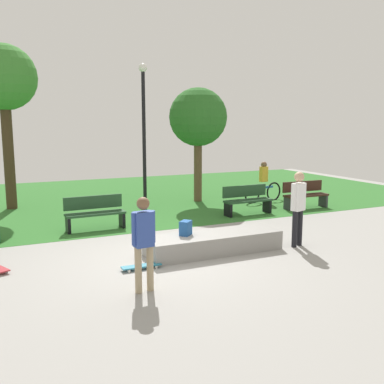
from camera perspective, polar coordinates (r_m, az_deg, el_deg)
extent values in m
plane|color=gray|center=(9.29, -3.41, -8.91)|extent=(28.00, 28.00, 0.00)
cube|color=#2D6B28|center=(17.00, -13.44, -0.88)|extent=(26.60, 11.58, 0.01)
cube|color=gray|center=(9.75, 2.88, -6.71)|extent=(3.08, 0.93, 0.43)
cube|color=#1E4C8C|center=(9.50, -0.85, -4.79)|extent=(0.34, 0.34, 0.32)
cylinder|color=tan|center=(7.48, -7.11, -10.22)|extent=(0.12, 0.12, 0.80)
cylinder|color=tan|center=(7.56, -5.56, -9.97)|extent=(0.12, 0.12, 0.80)
cube|color=#2D4799|center=(7.32, -6.43, -4.90)|extent=(0.34, 0.23, 0.60)
cylinder|color=#2D4799|center=(7.25, -7.66, -4.87)|extent=(0.09, 0.09, 0.55)
cylinder|color=#2D4799|center=(7.39, -5.23, -4.56)|extent=(0.09, 0.09, 0.55)
sphere|color=brown|center=(7.23, -6.49, -1.52)|extent=(0.22, 0.22, 0.22)
cylinder|color=black|center=(10.35, 13.41, -4.80)|extent=(0.12, 0.12, 0.86)
cylinder|color=black|center=(10.53, 14.08, -4.59)|extent=(0.12, 0.12, 0.86)
cube|color=white|center=(10.29, 13.90, -0.63)|extent=(0.37, 0.29, 0.64)
cylinder|color=white|center=(10.14, 13.38, -0.60)|extent=(0.09, 0.09, 0.59)
cylinder|color=white|center=(10.43, 14.42, -0.38)|extent=(0.09, 0.09, 0.59)
sphere|color=tan|center=(10.22, 14.00, 1.96)|extent=(0.23, 0.23, 0.23)
cube|color=teal|center=(8.73, -6.70, -9.67)|extent=(0.80, 0.20, 0.02)
cylinder|color=silver|center=(8.60, -8.33, -10.29)|extent=(0.06, 0.03, 0.06)
cylinder|color=silver|center=(8.74, -8.63, -9.97)|extent=(0.06, 0.03, 0.06)
cylinder|color=silver|center=(8.76, -4.76, -9.86)|extent=(0.06, 0.03, 0.06)
cylinder|color=silver|center=(8.90, -5.12, -9.55)|extent=(0.06, 0.03, 0.06)
cylinder|color=silver|center=(9.23, -23.30, -9.59)|extent=(0.05, 0.06, 0.06)
cube|color=#1E4223|center=(13.74, 7.44, -1.14)|extent=(1.61, 0.49, 0.06)
cube|color=#1E4223|center=(13.87, 6.96, 0.14)|extent=(1.60, 0.11, 0.36)
cube|color=black|center=(14.20, 9.89, -1.79)|extent=(0.09, 0.40, 0.45)
cube|color=black|center=(13.39, 4.80, -2.34)|extent=(0.09, 0.40, 0.45)
cube|color=#1E4223|center=(11.95, -12.64, -2.82)|extent=(1.61, 0.49, 0.06)
cube|color=#1E4223|center=(12.11, -12.94, -1.32)|extent=(1.60, 0.11, 0.36)
cube|color=black|center=(12.18, -9.24, -3.57)|extent=(0.09, 0.40, 0.45)
cube|color=black|center=(11.85, -16.07, -4.16)|extent=(0.09, 0.40, 0.45)
cube|color=#331E14|center=(15.13, 14.86, -0.43)|extent=(1.61, 0.47, 0.06)
cube|color=#331E14|center=(15.26, 14.40, 0.73)|extent=(1.60, 0.09, 0.36)
cube|color=#2D2D33|center=(15.63, 16.95, -1.06)|extent=(0.09, 0.40, 0.45)
cube|color=#2D2D33|center=(14.73, 12.57, -1.48)|extent=(0.09, 0.40, 0.45)
cylinder|color=brown|center=(15.91, 0.79, 3.16)|extent=(0.30, 0.30, 2.46)
sphere|color=#286623|center=(15.83, 0.80, 9.89)|extent=(2.11, 2.11, 2.11)
cylinder|color=#42301E|center=(15.65, -23.09, 4.64)|extent=(0.35, 0.35, 3.71)
sphere|color=#387F2D|center=(15.69, -23.67, 13.75)|extent=(2.14, 2.14, 2.14)
cylinder|color=black|center=(14.53, -6.35, 6.64)|extent=(0.12, 0.12, 4.53)
sphere|color=silver|center=(14.63, -6.52, 16.01)|extent=(0.28, 0.28, 0.28)
torus|color=black|center=(16.48, 10.74, 0.05)|extent=(0.72, 0.20, 0.72)
torus|color=black|center=(15.71, 7.98, -0.31)|extent=(0.72, 0.20, 0.72)
cube|color=#2659A5|center=(16.06, 9.41, 0.58)|extent=(0.98, 0.23, 0.08)
cube|color=gold|center=(16.00, 9.46, 2.35)|extent=(0.31, 0.23, 0.56)
sphere|color=brown|center=(15.96, 9.49, 3.60)|extent=(0.22, 0.22, 0.22)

